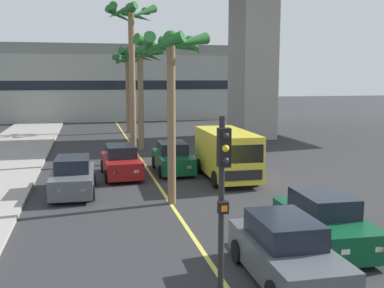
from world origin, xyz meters
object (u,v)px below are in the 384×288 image
at_px(delivery_van, 227,153).
at_px(palm_tree_near_median, 140,64).
at_px(palm_tree_farthest_median, 131,36).
at_px(car_queue_fourth, 173,158).
at_px(palm_tree_mid_median, 128,74).
at_px(car_queue_second, 324,222).
at_px(car_queue_front, 121,162).
at_px(car_queue_third, 285,252).
at_px(traffic_light_median_near, 222,191).
at_px(car_queue_fifth, 73,177).
at_px(palm_tree_far_median, 171,63).

height_order(delivery_van, palm_tree_near_median, palm_tree_near_median).
bearing_deg(palm_tree_near_median, palm_tree_farthest_median, -101.73).
relative_size(car_queue_fourth, palm_tree_mid_median, 0.59).
bearing_deg(car_queue_second, delivery_van, 91.02).
relative_size(palm_tree_mid_median, palm_tree_farthest_median, 0.78).
relative_size(car_queue_front, car_queue_third, 1.01).
distance_m(car_queue_front, palm_tree_mid_median, 19.02).
bearing_deg(car_queue_third, car_queue_second, 42.40).
distance_m(car_queue_third, traffic_light_median_near, 3.21).
bearing_deg(car_queue_fifth, car_queue_front, 53.41).
xyz_separation_m(car_queue_third, car_queue_fifth, (-5.29, 9.91, 0.00)).
height_order(car_queue_fourth, palm_tree_farthest_median, palm_tree_farthest_median).
xyz_separation_m(car_queue_front, car_queue_second, (5.13, -11.04, 0.00)).
relative_size(car_queue_front, car_queue_fourth, 1.01).
bearing_deg(palm_tree_far_median, traffic_light_median_near, -93.88).
distance_m(delivery_van, traffic_light_median_near, 13.28).
relative_size(car_queue_third, palm_tree_far_median, 0.62).
bearing_deg(delivery_van, palm_tree_near_median, 106.16).
bearing_deg(palm_tree_mid_median, car_queue_fifth, -101.40).
relative_size(delivery_van, palm_tree_near_median, 0.75).
bearing_deg(car_queue_fourth, palm_tree_farthest_median, 121.44).
height_order(car_queue_front, palm_tree_farthest_median, palm_tree_farthest_median).
bearing_deg(palm_tree_farthest_median, traffic_light_median_near, -89.93).
xyz_separation_m(car_queue_front, palm_tree_near_median, (1.99, 8.43, 5.05)).
bearing_deg(palm_tree_mid_median, car_queue_second, -84.04).
bearing_deg(car_queue_fifth, traffic_light_median_near, -74.13).
xyz_separation_m(car_queue_second, car_queue_third, (-2.10, -1.92, 0.00)).
height_order(car_queue_fourth, car_queue_fifth, same).
relative_size(delivery_van, traffic_light_median_near, 1.26).
xyz_separation_m(car_queue_fifth, palm_tree_far_median, (3.83, -2.49, 4.77)).
relative_size(car_queue_front, palm_tree_near_median, 0.59).
bearing_deg(car_queue_fourth, car_queue_second, -78.19).
xyz_separation_m(car_queue_front, palm_tree_far_median, (1.57, -5.55, 4.77)).
relative_size(car_queue_third, car_queue_fourth, 1.00).
distance_m(delivery_van, palm_tree_mid_median, 20.78).
relative_size(car_queue_front, palm_tree_mid_median, 0.59).
height_order(delivery_van, palm_tree_far_median, palm_tree_far_median).
xyz_separation_m(traffic_light_median_near, palm_tree_far_median, (0.60, 8.87, 2.77)).
bearing_deg(car_queue_third, car_queue_front, 103.12).
height_order(car_queue_third, palm_tree_mid_median, palm_tree_mid_median).
distance_m(delivery_van, palm_tree_farthest_median, 8.85).
xyz_separation_m(car_queue_fifth, traffic_light_median_near, (3.23, -11.36, 1.99)).
bearing_deg(car_queue_front, car_queue_fifth, -126.59).
relative_size(car_queue_fifth, palm_tree_mid_median, 0.59).
bearing_deg(palm_tree_far_median, delivery_van, 47.57).
bearing_deg(palm_tree_far_median, car_queue_fourth, 79.18).
xyz_separation_m(car_queue_second, palm_tree_near_median, (-3.14, 19.47, 5.05)).
bearing_deg(palm_tree_farthest_median, palm_tree_far_median, -86.00).
distance_m(palm_tree_mid_median, palm_tree_far_median, 23.91).
height_order(car_queue_third, car_queue_fourth, same).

